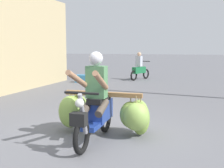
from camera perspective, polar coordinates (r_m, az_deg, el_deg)
name	(u,v)px	position (r m, az deg, el deg)	size (l,w,h in m)	color
ground_plane	(92,138)	(5.26, -4.15, -10.83)	(120.00, 120.00, 0.00)	slate
motorbike_main_loaded	(103,110)	(5.26, -1.89, -5.30)	(1.85, 1.82, 1.58)	black
motorbike_distant_ahead_left	(139,69)	(14.27, 5.59, 3.12)	(0.78, 1.53, 1.40)	black
produce_crate	(82,79)	(13.26, -6.16, 1.09)	(0.56, 0.40, 0.36)	teal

